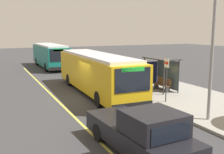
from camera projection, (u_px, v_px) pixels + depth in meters
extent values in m
plane|color=#38383A|center=(89.00, 98.00, 18.71)|extent=(120.00, 120.00, 0.00)
cube|color=gray|center=(160.00, 89.00, 21.20)|extent=(44.00, 6.40, 0.15)
cube|color=#E0D64C|center=(58.00, 101.00, 17.79)|extent=(36.00, 0.14, 0.01)
cube|color=gold|center=(96.00, 73.00, 19.93)|extent=(11.81, 2.85, 2.40)
cube|color=silver|center=(96.00, 55.00, 19.71)|extent=(10.86, 2.57, 0.20)
cube|color=black|center=(133.00, 80.00, 14.54)|extent=(0.10, 2.17, 1.34)
cube|color=black|center=(112.00, 68.00, 20.39)|extent=(10.34, 0.30, 1.06)
cube|color=black|center=(112.00, 84.00, 20.61)|extent=(11.16, 0.31, 0.28)
cube|color=#26D83F|center=(133.00, 69.00, 14.43)|extent=(0.07, 1.40, 0.24)
cube|color=black|center=(133.00, 106.00, 14.77)|extent=(0.14, 2.50, 0.36)
cylinder|color=black|center=(132.00, 96.00, 17.28)|extent=(1.01, 0.31, 1.00)
cylinder|color=black|center=(99.00, 99.00, 16.37)|extent=(1.01, 0.31, 1.00)
cylinder|color=black|center=(95.00, 78.00, 23.75)|extent=(1.01, 0.31, 1.00)
cylinder|color=black|center=(69.00, 80.00, 22.84)|extent=(1.01, 0.31, 1.00)
cube|color=#146B66|center=(50.00, 55.00, 33.91)|extent=(10.34, 2.59, 2.40)
cube|color=silver|center=(50.00, 45.00, 33.69)|extent=(9.52, 2.33, 0.20)
cube|color=black|center=(60.00, 55.00, 29.20)|extent=(0.05, 2.17, 1.34)
cube|color=black|center=(60.00, 53.00, 34.39)|extent=(9.09, 0.07, 1.06)
cube|color=silver|center=(60.00, 63.00, 34.61)|extent=(9.82, 0.07, 0.28)
cube|color=#26D83F|center=(60.00, 50.00, 29.09)|extent=(0.04, 1.40, 0.24)
cube|color=black|center=(60.00, 69.00, 29.43)|extent=(0.09, 2.50, 0.36)
cylinder|color=black|center=(66.00, 66.00, 31.70)|extent=(1.00, 0.28, 1.00)
cylinder|color=black|center=(46.00, 67.00, 30.74)|extent=(1.00, 0.28, 1.00)
cylinder|color=black|center=(54.00, 61.00, 37.34)|extent=(1.00, 0.28, 1.00)
cylinder|color=black|center=(37.00, 62.00, 36.38)|extent=(1.00, 0.28, 1.00)
cube|color=black|center=(138.00, 135.00, 10.28)|extent=(5.51, 2.31, 0.75)
cube|color=black|center=(153.00, 123.00, 9.33)|extent=(2.00, 2.01, 0.80)
cube|color=black|center=(171.00, 133.00, 8.51)|extent=(0.12, 1.60, 0.60)
cylinder|color=black|center=(186.00, 154.00, 9.30)|extent=(0.77, 0.28, 0.76)
cylinder|color=black|center=(134.00, 125.00, 12.16)|extent=(0.77, 0.28, 0.76)
cylinder|color=black|center=(99.00, 132.00, 11.32)|extent=(0.77, 0.28, 0.76)
cylinder|color=#333338|center=(179.00, 77.00, 19.39)|extent=(0.10, 0.10, 2.40)
cylinder|color=#333338|center=(164.00, 78.00, 18.85)|extent=(0.10, 0.10, 2.40)
cylinder|color=#333338|center=(158.00, 72.00, 21.71)|extent=(0.10, 0.10, 2.40)
cylinder|color=#333338|center=(144.00, 73.00, 21.17)|extent=(0.10, 0.10, 2.40)
cube|color=#333338|center=(161.00, 58.00, 20.07)|extent=(2.90, 1.60, 0.08)
cube|color=#4C606B|center=(168.00, 74.00, 20.55)|extent=(2.47, 0.04, 2.16)
cube|color=navy|center=(151.00, 73.00, 21.45)|extent=(0.06, 1.11, 1.82)
cube|color=brown|center=(162.00, 85.00, 20.22)|extent=(1.60, 0.44, 0.06)
cube|color=brown|center=(164.00, 81.00, 20.27)|extent=(1.60, 0.05, 0.44)
cube|color=#333338|center=(156.00, 86.00, 20.90)|extent=(0.08, 0.40, 0.45)
cube|color=#333338|center=(167.00, 90.00, 19.62)|extent=(0.08, 0.40, 0.45)
cylinder|color=#333338|center=(166.00, 80.00, 16.84)|extent=(0.07, 0.07, 2.80)
cube|color=white|center=(167.00, 63.00, 16.64)|extent=(0.44, 0.03, 0.56)
cube|color=red|center=(166.00, 63.00, 16.64)|extent=(0.40, 0.01, 0.16)
cylinder|color=#282D47|center=(139.00, 84.00, 20.68)|extent=(0.14, 0.14, 0.85)
cylinder|color=#282D47|center=(137.00, 84.00, 20.60)|extent=(0.14, 0.14, 0.85)
cube|color=red|center=(138.00, 75.00, 20.51)|extent=(0.24, 0.40, 0.62)
sphere|color=tan|center=(138.00, 69.00, 20.44)|extent=(0.22, 0.22, 0.22)
cylinder|color=gray|center=(212.00, 57.00, 13.16)|extent=(0.16, 0.16, 6.40)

